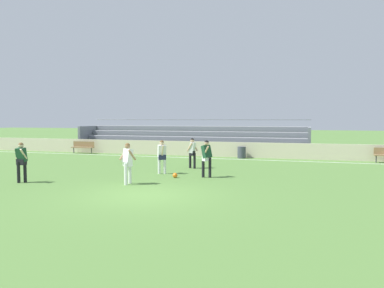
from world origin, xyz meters
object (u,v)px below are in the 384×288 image
Objects in this scene: trash_bin at (242,152)px; soccer_ball at (175,175)px; player_white_trailing_run at (128,160)px; player_dark_wide_left at (207,155)px; bleacher_stand at (189,138)px; bench_near_wall_gap at (83,146)px; player_dark_overlapping at (21,159)px; player_white_pressing_high at (162,154)px; player_white_challenging at (192,150)px.

trash_bin is 3.50× the size of soccer_ball.
soccer_ball is (1.24, 2.14, -0.88)m from player_white_trailing_run.
bleacher_stand is at bearing 111.63° from player_dark_wide_left.
trash_bin is at bearing 89.85° from player_dark_wide_left.
bleacher_stand is 8.14m from bench_near_wall_gap.
soccer_ball is (5.59, 3.12, -0.88)m from player_dark_overlapping.
player_white_pressing_high is 1.00× the size of player_white_challenging.
player_white_pressing_high is 2.38m from player_dark_wide_left.
player_white_challenging is (5.34, 6.46, -0.04)m from player_dark_overlapping.
soccer_ball is at bearing -85.84° from player_white_challenging.
player_white_pressing_high is at bearing -78.45° from bleacher_stand.
player_dark_wide_left is (2.34, -0.45, 0.05)m from player_white_pressing_high.
soccer_ball is at bearing 59.86° from player_white_trailing_run.
player_dark_overlapping reaches higher than player_white_pressing_high.
player_white_pressing_high is (-2.36, -8.31, 0.56)m from trash_bin.
soccer_ball is (3.31, -12.20, -0.99)m from bleacher_stand.
player_white_challenging is at bearing 50.41° from player_dark_overlapping.
bench_near_wall_gap is at bearing 144.47° from player_dark_wide_left.
player_dark_overlapping is 4.46m from player_white_trailing_run.
player_white_pressing_high is at bearing 41.83° from player_dark_overlapping.
bench_near_wall_gap is at bearing 139.68° from soccer_ball.
trash_bin is at bearing 74.15° from player_white_pressing_high.
player_dark_wide_left is 1.04× the size of player_white_challenging.
player_white_trailing_run is at bearing -120.14° from soccer_ball.
player_white_pressing_high is at bearing -105.85° from trash_bin.
player_white_trailing_run reaches higher than player_white_pressing_high.
player_white_challenging reaches higher than soccer_ball.
player_white_trailing_run is at bearing -94.07° from player_white_pressing_high.
bleacher_stand reaches higher than soccer_ball.
player_white_challenging is at bearing 94.16° from soccer_ball.
player_white_trailing_run is (-0.22, -3.10, 0.04)m from player_white_pressing_high.
player_white_challenging is at bearing 79.68° from player_white_trailing_run.
player_white_pressing_high is 0.97× the size of player_dark_overlapping.
player_white_challenging is at bearing -28.96° from bench_near_wall_gap.
bleacher_stand is 11.46m from player_white_pressing_high.
player_dark_wide_left is at bearing -10.82° from player_white_pressing_high.
trash_bin is 0.48× the size of player_white_challenging.
trash_bin is 6.17m from player_white_challenging.
trash_bin is 0.46× the size of player_dark_wide_left.
bench_near_wall_gap reaches higher than soccer_ball.
bleacher_stand reaches higher than bench_near_wall_gap.
player_dark_wide_left reaches higher than player_white_trailing_run.
soccer_ball is at bearing -98.22° from trash_bin.
player_dark_overlapping is at bearing -167.22° from player_white_trailing_run.
trash_bin reaches higher than soccer_ball.
bleacher_stand is 11.24× the size of player_white_challenging.
bleacher_stand is at bearing 147.88° from trash_bin.
player_dark_overlapping is 1.03× the size of player_white_challenging.
bench_near_wall_gap is at bearing 151.04° from player_white_challenging.
player_white_challenging is (10.62, -5.88, 0.41)m from bench_near_wall_gap.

